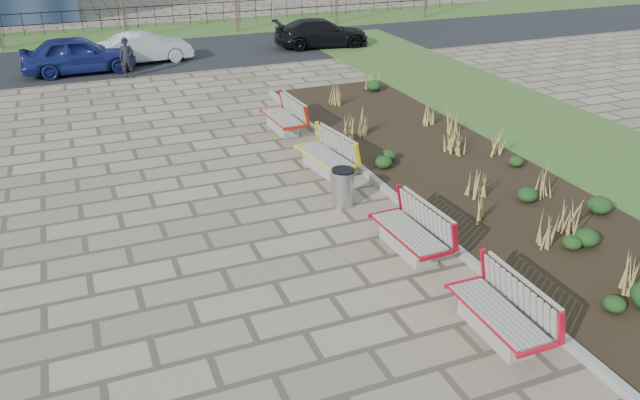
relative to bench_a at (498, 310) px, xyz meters
name	(u,v)px	position (x,y,z in m)	size (l,w,h in m)	color
ground	(305,331)	(-3.00, 1.27, -0.50)	(120.00, 120.00, 0.00)	#88735D
planting_bed	(454,170)	(3.25, 6.27, -0.45)	(4.50, 18.00, 0.10)	black
planting_curb	(377,182)	(0.92, 6.27, -0.42)	(0.16, 18.00, 0.15)	gray
grass_verge_near	(589,147)	(8.00, 6.27, -0.48)	(5.00, 38.00, 0.04)	#33511E
grass_verge_far	(124,34)	(-3.00, 29.27, -0.48)	(80.00, 5.00, 0.04)	#33511E
road	(138,58)	(-3.00, 23.27, -0.49)	(80.00, 7.00, 0.02)	black
bench_a	(498,310)	(0.00, 0.00, 0.00)	(0.90, 2.10, 1.00)	red
bench_b	(409,229)	(0.00, 3.04, 0.00)	(0.90, 2.10, 1.00)	#A60B1B
bench_c	(324,153)	(0.00, 7.68, 0.00)	(0.90, 2.10, 1.00)	yellow
bench_d	(282,116)	(0.00, 11.20, 0.00)	(0.90, 2.10, 1.00)	#B0200B
litter_bin	(343,188)	(-0.40, 5.54, -0.04)	(0.54, 0.54, 0.91)	#B2B2B7
pedestrian	(127,58)	(-3.78, 19.81, 0.32)	(0.60, 0.39, 1.64)	black
car_blue	(79,54)	(-5.59, 21.30, 0.30)	(1.85, 4.60, 1.57)	navy
car_silver	(146,48)	(-2.73, 22.15, 0.19)	(1.41, 4.04, 1.33)	#ABAEB3
car_black	(321,33)	(5.85, 22.27, 0.20)	(1.91, 4.69, 1.36)	black
tree_c	(121,0)	(-3.00, 27.77, 1.54)	(1.40, 1.40, 4.00)	#4C3D2D
railing_fence	(119,18)	(-3.00, 30.77, 0.14)	(44.00, 0.10, 1.20)	black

